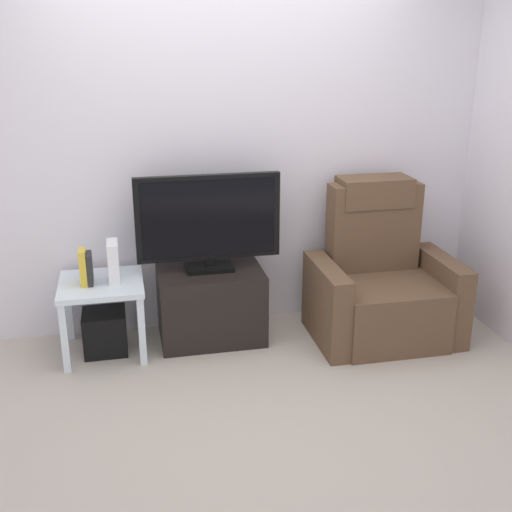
{
  "coord_description": "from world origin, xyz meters",
  "views": [
    {
      "loc": [
        -0.7,
        -3.22,
        2.04
      ],
      "look_at": [
        0.1,
        0.5,
        0.7
      ],
      "focal_mm": 44.99,
      "sensor_mm": 36.0,
      "label": 1
    }
  ],
  "objects_px": {
    "recliner_armchair": "(381,284)",
    "side_table": "(102,293)",
    "television": "(208,221)",
    "subwoofer_box": "(105,332)",
    "tv_stand": "(211,304)",
    "book_middle": "(90,269)",
    "book_leftmost": "(83,267)",
    "game_console": "(113,261)"
  },
  "relations": [
    {
      "from": "subwoofer_box",
      "to": "game_console",
      "type": "relative_size",
      "value": 1.08
    },
    {
      "from": "recliner_armchair",
      "to": "side_table",
      "type": "height_order",
      "value": "recliner_armchair"
    },
    {
      "from": "recliner_armchair",
      "to": "television",
      "type": "bearing_deg",
      "value": 176.8
    },
    {
      "from": "television",
      "to": "side_table",
      "type": "height_order",
      "value": "television"
    },
    {
      "from": "subwoofer_box",
      "to": "game_console",
      "type": "xyz_separation_m",
      "value": [
        0.09,
        0.01,
        0.49
      ]
    },
    {
      "from": "tv_stand",
      "to": "recliner_armchair",
      "type": "relative_size",
      "value": 0.66
    },
    {
      "from": "television",
      "to": "subwoofer_box",
      "type": "bearing_deg",
      "value": -174.91
    },
    {
      "from": "television",
      "to": "side_table",
      "type": "distance_m",
      "value": 0.85
    },
    {
      "from": "side_table",
      "to": "book_leftmost",
      "type": "bearing_deg",
      "value": -168.69
    },
    {
      "from": "television",
      "to": "recliner_armchair",
      "type": "relative_size",
      "value": 0.89
    },
    {
      "from": "side_table",
      "to": "book_leftmost",
      "type": "height_order",
      "value": "book_leftmost"
    },
    {
      "from": "book_middle",
      "to": "side_table",
      "type": "bearing_deg",
      "value": 18.45
    },
    {
      "from": "recliner_armchair",
      "to": "game_console",
      "type": "xyz_separation_m",
      "value": [
        -1.81,
        0.13,
        0.26
      ]
    },
    {
      "from": "game_console",
      "to": "television",
      "type": "bearing_deg",
      "value": 4.91
    },
    {
      "from": "recliner_armchair",
      "to": "side_table",
      "type": "relative_size",
      "value": 2.0
    },
    {
      "from": "television",
      "to": "side_table",
      "type": "bearing_deg",
      "value": -174.91
    },
    {
      "from": "subwoofer_box",
      "to": "game_console",
      "type": "height_order",
      "value": "game_console"
    },
    {
      "from": "book_leftmost",
      "to": "book_middle",
      "type": "distance_m",
      "value": 0.04
    },
    {
      "from": "tv_stand",
      "to": "television",
      "type": "bearing_deg",
      "value": 90.0
    },
    {
      "from": "subwoofer_box",
      "to": "game_console",
      "type": "bearing_deg",
      "value": 6.34
    },
    {
      "from": "tv_stand",
      "to": "subwoofer_box",
      "type": "height_order",
      "value": "tv_stand"
    },
    {
      "from": "subwoofer_box",
      "to": "game_console",
      "type": "distance_m",
      "value": 0.5
    },
    {
      "from": "subwoofer_box",
      "to": "book_middle",
      "type": "height_order",
      "value": "book_middle"
    },
    {
      "from": "tv_stand",
      "to": "subwoofer_box",
      "type": "relative_size",
      "value": 2.52
    },
    {
      "from": "tv_stand",
      "to": "book_leftmost",
      "type": "bearing_deg",
      "value": -175.47
    },
    {
      "from": "book_leftmost",
      "to": "subwoofer_box",
      "type": "bearing_deg",
      "value": 11.31
    },
    {
      "from": "subwoofer_box",
      "to": "book_leftmost",
      "type": "bearing_deg",
      "value": -168.69
    },
    {
      "from": "tv_stand",
      "to": "television",
      "type": "xyz_separation_m",
      "value": [
        0.0,
        0.02,
        0.6
      ]
    },
    {
      "from": "recliner_armchair",
      "to": "tv_stand",
      "type": "bearing_deg",
      "value": 177.72
    },
    {
      "from": "subwoofer_box",
      "to": "book_middle",
      "type": "relative_size",
      "value": 1.36
    },
    {
      "from": "side_table",
      "to": "book_middle",
      "type": "height_order",
      "value": "book_middle"
    },
    {
      "from": "tv_stand",
      "to": "television",
      "type": "height_order",
      "value": "television"
    },
    {
      "from": "subwoofer_box",
      "to": "book_middle",
      "type": "distance_m",
      "value": 0.47
    },
    {
      "from": "subwoofer_box",
      "to": "recliner_armchair",
      "type": "bearing_deg",
      "value": -3.59
    },
    {
      "from": "television",
      "to": "book_middle",
      "type": "relative_size",
      "value": 4.65
    },
    {
      "from": "recliner_armchair",
      "to": "book_middle",
      "type": "xyz_separation_m",
      "value": [
        -1.96,
        0.1,
        0.23
      ]
    },
    {
      "from": "television",
      "to": "book_leftmost",
      "type": "xyz_separation_m",
      "value": [
        -0.82,
        -0.08,
        -0.23
      ]
    },
    {
      "from": "book_leftmost",
      "to": "book_middle",
      "type": "height_order",
      "value": "book_leftmost"
    },
    {
      "from": "game_console",
      "to": "book_middle",
      "type": "bearing_deg",
      "value": -168.69
    },
    {
      "from": "recliner_armchair",
      "to": "subwoofer_box",
      "type": "distance_m",
      "value": 1.92
    },
    {
      "from": "television",
      "to": "tv_stand",
      "type": "bearing_deg",
      "value": -90.0
    },
    {
      "from": "side_table",
      "to": "book_middle",
      "type": "relative_size",
      "value": 2.6
    }
  ]
}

